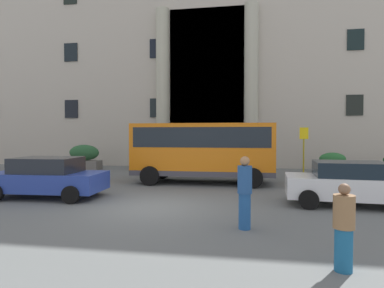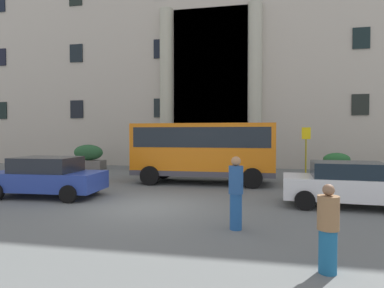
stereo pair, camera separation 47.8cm
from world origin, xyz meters
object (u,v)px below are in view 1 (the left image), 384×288
Objects in this scene: hedge_planter_west at (332,164)px; hedge_planter_east at (212,160)px; white_taxi_kerbside at (47,177)px; pedestrian_man_crossing at (245,192)px; pedestrian_woman_dark_dress at (344,228)px; parked_sedan_second at (349,183)px; bus_stop_sign at (304,148)px; hedge_planter_entrance_left at (84,158)px; motorcycle_near_kerb at (346,184)px; hedge_planter_far_west at (145,160)px; orange_minibus at (203,148)px.

hedge_planter_east is at bearing -179.24° from hedge_planter_west.
pedestrian_man_crossing is at bearing -23.93° from white_taxi_kerbside.
parked_sedan_second is at bearing 14.39° from pedestrian_woman_dark_dress.
pedestrian_woman_dark_dress is 2.83m from pedestrian_man_crossing.
bus_stop_sign reaches higher than hedge_planter_west.
bus_stop_sign reaches higher than hedge_planter_entrance_left.
motorcycle_near_kerb is at bearing 9.49° from white_taxi_kerbside.
hedge_planter_east is 12.50m from pedestrian_man_crossing.
white_taxi_kerbside is (-0.75, -9.65, 0.10)m from hedge_planter_far_west.
hedge_planter_entrance_left is at bearing -178.60° from hedge_planter_east.
hedge_planter_far_west is (-9.56, 3.07, -1.02)m from bus_stop_sign.
hedge_planter_west is at bearing -0.70° from hedge_planter_far_west.
orange_minibus is 6.94m from parked_sedan_second.
hedge_planter_east reaches higher than motorcycle_near_kerb.
parked_sedan_second is (9.97, -9.28, 0.08)m from hedge_planter_far_west.
parked_sedan_second is at bearing -86.18° from bus_stop_sign.
hedge_planter_far_west is 12.75m from motorcycle_near_kerb.
hedge_planter_far_west is at bearing 143.50° from pedestrian_man_crossing.
orange_minibus is 3.75× the size of hedge_planter_east.
white_taxi_kerbside reaches higher than hedge_planter_west.
parked_sedan_second is 2.02m from motorcycle_near_kerb.
bus_stop_sign is 0.65× the size of white_taxi_kerbside.
motorcycle_near_kerb is (0.45, 1.94, -0.29)m from parked_sedan_second.
bus_stop_sign is at bearing 98.36° from pedestrian_man_crossing.
hedge_planter_entrance_left reaches higher than hedge_planter_far_west.
orange_minibus is at bearing -48.17° from hedge_planter_far_west.
hedge_planter_west is 11.72m from hedge_planter_far_west.
hedge_planter_entrance_left is 1.12× the size of hedge_planter_far_west.
bus_stop_sign is 1.40× the size of hedge_planter_far_west.
motorcycle_near_kerb is at bearing -35.14° from hedge_planter_far_west.
bus_stop_sign is 1.79× the size of pedestrian_woman_dark_dress.
hedge_planter_east is at bearing 46.26° from pedestrian_woman_dark_dress.
hedge_planter_entrance_left is 9.79m from white_taxi_kerbside.
hedge_planter_west is 0.89× the size of hedge_planter_east.
white_taxi_kerbside reaches higher than hedge_planter_east.
pedestrian_man_crossing reaches higher than parked_sedan_second.
white_taxi_kerbside is at bearing -94.47° from hedge_planter_far_west.
parked_sedan_second is at bearing -100.82° from hedge_planter_west.
orange_minibus reaches higher than motorcycle_near_kerb.
hedge_planter_west is 15.08m from pedestrian_woman_dark_dress.
bus_stop_sign is 3.79m from hedge_planter_west.
hedge_planter_west is at bearing 83.30° from parked_sedan_second.
hedge_planter_far_west is 14.17m from pedestrian_man_crossing.
white_taxi_kerbside is (-5.29, -4.58, -0.95)m from orange_minibus.
hedge_planter_west is 0.38× the size of parked_sedan_second.
bus_stop_sign reaches higher than hedge_planter_east.
orange_minibus is 4.93m from hedge_planter_east.
bus_stop_sign is at bearing 30.32° from white_taxi_kerbside.
hedge_planter_west is 1.04× the size of pedestrian_woman_dark_dress.
pedestrian_man_crossing reaches higher than hedge_planter_west.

